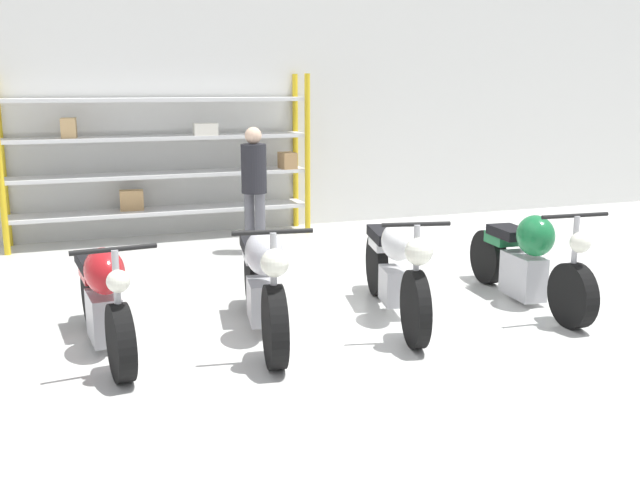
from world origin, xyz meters
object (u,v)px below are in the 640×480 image
(motorcycle_red, at_px, (104,297))
(motorcycle_green, at_px, (527,260))
(motorcycle_silver, at_px, (263,281))
(person_browsing, at_px, (254,180))
(shelving_rack, at_px, (163,156))
(motorcycle_white, at_px, (395,266))

(motorcycle_red, height_order, motorcycle_green, motorcycle_green)
(motorcycle_silver, relative_size, person_browsing, 1.30)
(shelving_rack, xyz_separation_m, motorcycle_white, (1.47, -4.24, -0.66))
(shelving_rack, distance_m, motorcycle_white, 4.54)
(shelving_rack, distance_m, motorcycle_silver, 4.34)
(motorcycle_red, height_order, motorcycle_silver, motorcycle_silver)
(motorcycle_silver, height_order, motorcycle_green, motorcycle_silver)
(motorcycle_red, bearing_deg, motorcycle_white, 82.59)
(motorcycle_silver, bearing_deg, motorcycle_green, 99.27)
(motorcycle_red, xyz_separation_m, motorcycle_green, (3.98, -0.11, -0.01))
(motorcycle_green, bearing_deg, motorcycle_silver, -85.11)
(shelving_rack, height_order, motorcycle_white, shelving_rack)
(motorcycle_red, relative_size, motorcycle_green, 0.93)
(motorcycle_red, xyz_separation_m, person_browsing, (2.03, 2.90, 0.50))
(motorcycle_red, distance_m, person_browsing, 3.58)
(motorcycle_silver, relative_size, motorcycle_green, 0.99)
(motorcycle_white, distance_m, motorcycle_green, 1.43)
(motorcycle_white, height_order, motorcycle_green, motorcycle_white)
(person_browsing, bearing_deg, shelving_rack, -86.38)
(motorcycle_white, xyz_separation_m, motorcycle_green, (1.43, -0.02, -0.06))
(shelving_rack, relative_size, motorcycle_silver, 1.97)
(shelving_rack, distance_m, motorcycle_green, 5.21)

